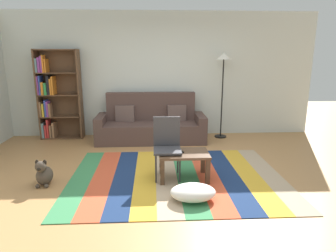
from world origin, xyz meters
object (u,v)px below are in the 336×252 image
object	(u,v)px
standing_lamp	(223,67)
tv_remote	(180,151)
bookshelf	(55,96)
dog	(44,174)
coffee_table	(184,158)
folding_chair	(167,142)
couch	(151,125)
pouf	(193,192)

from	to	relation	value
standing_lamp	tv_remote	world-z (taller)	standing_lamp
bookshelf	dog	world-z (taller)	bookshelf
tv_remote	dog	bearing A→B (deg)	159.81
coffee_table	standing_lamp	size ratio (longest dim) A/B	0.39
dog	folding_chair	world-z (taller)	folding_chair
folding_chair	couch	bearing A→B (deg)	121.67
coffee_table	standing_lamp	distance (m)	2.74
coffee_table	standing_lamp	xyz separation A→B (m)	(1.06, 2.22, 1.20)
tv_remote	coffee_table	bearing A→B (deg)	-61.35
bookshelf	coffee_table	world-z (taller)	bookshelf
couch	pouf	distance (m)	2.79
tv_remote	pouf	bearing A→B (deg)	-106.24
pouf	dog	bearing A→B (deg)	164.43
coffee_table	folding_chair	distance (m)	0.34
pouf	folding_chair	bearing A→B (deg)	110.17
folding_chair	bookshelf	bearing A→B (deg)	160.49
bookshelf	folding_chair	distance (m)	3.22
coffee_table	dog	distance (m)	2.00
couch	pouf	bearing A→B (deg)	-78.94
bookshelf	folding_chair	bearing A→B (deg)	-44.03
bookshelf	tv_remote	world-z (taller)	bookshelf
dog	tv_remote	xyz separation A→B (m)	(1.94, 0.14, 0.26)
dog	folding_chair	bearing A→B (deg)	7.18
bookshelf	folding_chair	xyz separation A→B (m)	(2.30, -2.22, -0.39)
couch	bookshelf	world-z (taller)	bookshelf
pouf	standing_lamp	size ratio (longest dim) A/B	0.31
bookshelf	dog	xyz separation A→B (m)	(0.55, -2.45, -0.77)
couch	coffee_table	distance (m)	2.11
bookshelf	dog	bearing A→B (deg)	-77.26
standing_lamp	folding_chair	world-z (taller)	standing_lamp
bookshelf	coffee_table	size ratio (longest dim) A/B	2.64
pouf	couch	bearing A→B (deg)	101.06
bookshelf	tv_remote	distance (m)	3.44
standing_lamp	bookshelf	bearing A→B (deg)	178.02
standing_lamp	tv_remote	size ratio (longest dim) A/B	12.22
folding_chair	pouf	bearing A→B (deg)	-45.31
folding_chair	dog	bearing A→B (deg)	-148.30
standing_lamp	pouf	bearing A→B (deg)	-109.30
folding_chair	tv_remote	bearing A→B (deg)	0.59
dog	standing_lamp	xyz separation A→B (m)	(3.05, 2.32, 1.37)
standing_lamp	coffee_table	bearing A→B (deg)	-115.53
dog	tv_remote	bearing A→B (deg)	4.00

